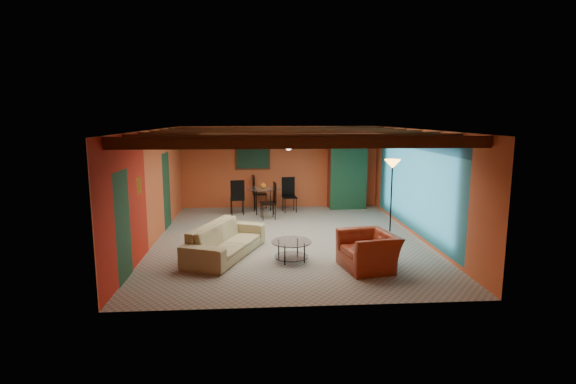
{
  "coord_description": "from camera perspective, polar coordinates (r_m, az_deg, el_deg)",
  "views": [
    {
      "loc": [
        -0.77,
        -10.68,
        3.01
      ],
      "look_at": [
        0.0,
        0.2,
        1.15
      ],
      "focal_mm": 27.71,
      "sensor_mm": 36.0,
      "label": 1
    }
  ],
  "objects": [
    {
      "name": "ceiling_fan",
      "position": [
        10.73,
        0.08,
        6.2
      ],
      "size": [
        1.5,
        1.5,
        0.44
      ],
      "primitive_type": null,
      "color": "#472614",
      "rests_on": "ceiling"
    },
    {
      "name": "potted_plant",
      "position": [
        14.7,
        7.67,
        6.75
      ],
      "size": [
        0.4,
        0.35,
        0.44
      ],
      "primitive_type": "imported",
      "rotation": [
        0.0,
        0.0,
        0.0
      ],
      "color": "#26661E",
      "rests_on": "armoire"
    },
    {
      "name": "floor_lamp",
      "position": [
        11.33,
        13.1,
        -0.85
      ],
      "size": [
        0.51,
        0.51,
        1.98
      ],
      "primitive_type": null,
      "rotation": [
        0.0,
        0.0,
        0.34
      ],
      "color": "black",
      "rests_on": "ground"
    },
    {
      "name": "vase",
      "position": [
        13.85,
        -3.17,
        2.16
      ],
      "size": [
        0.21,
        0.21,
        0.19
      ],
      "primitive_type": "imported",
      "rotation": [
        0.0,
        0.0,
        -0.2
      ],
      "color": "orange",
      "rests_on": "dining_table"
    },
    {
      "name": "painting",
      "position": [
        14.71,
        -4.54,
        4.34
      ],
      "size": [
        1.05,
        0.03,
        0.65
      ],
      "primitive_type": "cube",
      "color": "black",
      "rests_on": "wall_back"
    },
    {
      "name": "sofa",
      "position": [
        9.82,
        -7.99,
        -6.12
      ],
      "size": [
        1.77,
        2.59,
        0.7
      ],
      "primitive_type": "imported",
      "rotation": [
        0.0,
        0.0,
        1.19
      ],
      "color": "#988B62",
      "rests_on": "ground"
    },
    {
      "name": "dining_table",
      "position": [
        13.95,
        -3.15,
        -0.48
      ],
      "size": [
        2.41,
        2.41,
        1.11
      ],
      "primitive_type": null,
      "rotation": [
        0.0,
        0.0,
        0.14
      ],
      "color": "white",
      "rests_on": "ground"
    },
    {
      "name": "room",
      "position": [
        10.84,
        0.03,
        6.24
      ],
      "size": [
        6.52,
        8.01,
        2.71
      ],
      "color": "gray",
      "rests_on": "ground"
    },
    {
      "name": "coffee_table",
      "position": [
        9.42,
        0.43,
        -7.57
      ],
      "size": [
        1.04,
        1.04,
        0.44
      ],
      "primitive_type": null,
      "rotation": [
        0.0,
        0.0,
        0.25
      ],
      "color": "white",
      "rests_on": "ground"
    },
    {
      "name": "armoire",
      "position": [
        14.82,
        7.56,
        1.91
      ],
      "size": [
        1.21,
        0.66,
        2.06
      ],
      "primitive_type": "cube",
      "rotation": [
        0.0,
        0.0,
        0.07
      ],
      "color": "maroon",
      "rests_on": "ground"
    },
    {
      "name": "armchair",
      "position": [
        9.07,
        10.28,
        -7.44
      ],
      "size": [
        1.19,
        1.3,
        0.73
      ],
      "primitive_type": "imported",
      "rotation": [
        0.0,
        0.0,
        -1.37
      ],
      "color": "maroon",
      "rests_on": "ground"
    }
  ]
}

